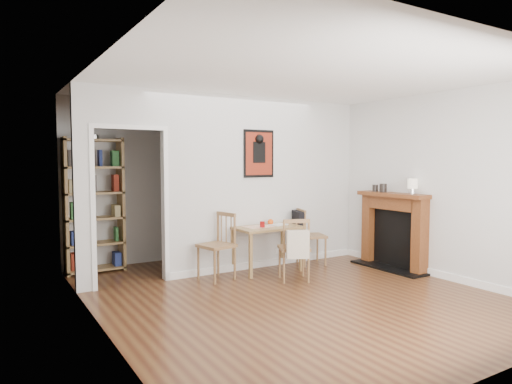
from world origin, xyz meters
TOP-DOWN VIEW (x-y plane):
  - ground at (0.00, 0.00)m, footprint 5.20×5.20m
  - room_shell at (0.10, 1.34)m, footprint 5.20×5.20m
  - dining_table at (0.40, 1.10)m, footprint 0.98×0.63m
  - chair_left at (-0.46, 1.05)m, footprint 0.56×0.56m
  - chair_right at (1.22, 1.11)m, footprint 0.60×0.56m
  - chair_front at (0.42, 0.45)m, footprint 0.58×0.60m
  - bookshelf at (-1.80, 2.40)m, footprint 0.84×0.33m
  - fireplace at (2.16, 0.25)m, footprint 0.45×1.25m
  - red_glass at (0.27, 1.02)m, footprint 0.07×0.07m
  - orange_fruit at (0.54, 1.21)m, footprint 0.09×0.09m
  - placemat at (0.27, 1.13)m, footprint 0.42×0.32m
  - notebook at (0.62, 1.13)m, footprint 0.31×0.26m
  - mantel_lamp at (2.13, -0.11)m, footprint 0.14×0.14m
  - ceramic_jar_a at (2.08, 0.41)m, footprint 0.11×0.11m
  - ceramic_jar_b at (2.08, 0.57)m, footprint 0.09×0.09m

SIDE VIEW (x-z plane):
  - ground at x=0.00m, z-range 0.00..0.00m
  - chair_front at x=0.42m, z-range 0.01..0.88m
  - chair_right at x=1.22m, z-range 0.02..0.90m
  - chair_left at x=-0.46m, z-range 0.00..0.93m
  - dining_table at x=0.40m, z-range 0.25..0.93m
  - fireplace at x=2.16m, z-range 0.04..1.20m
  - placemat at x=0.27m, z-range 0.67..0.67m
  - notebook at x=0.62m, z-range 0.67..0.68m
  - orange_fruit at x=0.54m, z-range 0.67..0.76m
  - red_glass at x=0.27m, z-range 0.67..0.76m
  - bookshelf at x=-1.80m, z-range -0.01..1.97m
  - ceramic_jar_b at x=2.08m, z-range 1.16..1.27m
  - ceramic_jar_a at x=2.08m, z-range 1.16..1.29m
  - room_shell at x=0.10m, z-range -1.30..3.90m
  - mantel_lamp at x=2.13m, z-range 1.19..1.41m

